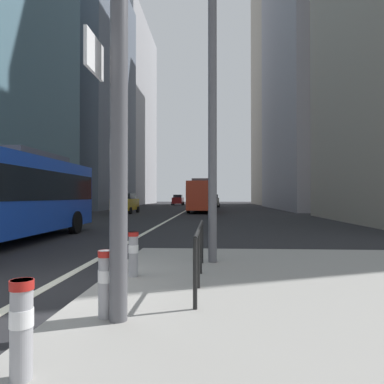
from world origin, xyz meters
name	(u,v)px	position (x,y,z in m)	size (l,w,h in m)	color
ground_plane	(172,218)	(0.00, 20.00, 0.00)	(160.00, 160.00, 0.00)	black
median_island	(384,307)	(5.50, -1.00, 0.07)	(9.00, 10.00, 0.15)	gray
lane_centre_line	(183,212)	(0.00, 30.00, 0.01)	(0.20, 80.00, 0.01)	beige
office_tower_left_mid	(76,95)	(-16.00, 41.66, 15.90)	(12.76, 19.11, 31.80)	slate
office_tower_left_far	(123,113)	(-16.00, 67.23, 19.31)	(10.49, 25.99, 38.61)	#9E9EA3
office_tower_right_mid	(318,27)	(17.00, 40.69, 23.97)	(11.33, 24.04, 47.95)	gray
office_tower_right_far	(281,85)	(17.00, 65.10, 24.12)	(10.21, 18.26, 48.24)	gray
city_bus_blue_oncoming	(2,191)	(-4.26, 5.55, 1.84)	(2.76, 11.34, 3.40)	blue
city_bus_red_receding	(203,195)	(2.02, 31.22, 1.84)	(2.91, 11.18, 3.40)	red
car_oncoming_mid	(125,203)	(-5.46, 27.62, 0.99)	(2.18, 4.11, 1.94)	gold
car_receding_near	(213,201)	(3.12, 47.58, 0.99)	(2.12, 4.23, 1.94)	#B2A899
car_receding_far	(211,201)	(2.85, 46.32, 0.99)	(2.19, 4.15, 1.94)	#232838
car_oncoming_far	(178,200)	(-3.27, 58.25, 0.99)	(2.04, 4.57, 1.94)	maroon
street_lamp_post	(212,41)	(3.04, 1.92, 5.28)	(5.50, 0.32, 8.00)	#56565B
bollard_left	(22,324)	(1.45, -3.37, 0.61)	(0.20, 0.20, 0.83)	#99999E
bollard_right	(106,280)	(1.69, -1.86, 0.62)	(0.20, 0.20, 0.84)	#99999E
bollard_back	(133,252)	(1.54, 0.37, 0.62)	(0.20, 0.20, 0.84)	#99999E
pedestrian_railing	(199,242)	(2.80, 0.15, 0.84)	(0.06, 3.33, 0.98)	black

